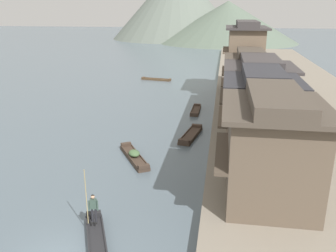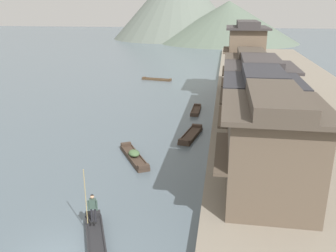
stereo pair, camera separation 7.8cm
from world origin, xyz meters
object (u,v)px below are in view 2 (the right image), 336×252
at_px(boat_moored_far, 191,135).
at_px(house_waterfront_second, 260,112).
at_px(boat_foreground_poled, 96,240).
at_px(house_waterfront_far, 245,58).
at_px(boat_moored_second, 134,156).
at_px(boat_moored_third, 157,79).
at_px(house_waterfront_narrow, 249,79).
at_px(house_waterfront_nearest, 271,148).
at_px(boat_moored_nearest, 196,110).
at_px(house_waterfront_tall, 258,93).
at_px(boatman_person, 92,205).

xyz_separation_m(boat_moored_far, house_waterfront_second, (5.41, -4.26, 3.58)).
distance_m(boat_foreground_poled, boat_moored_far, 16.20).
relative_size(boat_moored_far, house_waterfront_far, 0.54).
height_order(boat_moored_second, boat_moored_third, boat_moored_second).
bearing_deg(house_waterfront_narrow, house_waterfront_nearest, -89.63).
height_order(boat_moored_nearest, house_waterfront_tall, house_waterfront_tall).
xyz_separation_m(boat_moored_nearest, house_waterfront_tall, (5.99, -5.89, 3.60)).
bearing_deg(boat_moored_far, boat_foreground_poled, -101.03).
relative_size(boatman_person, house_waterfront_tall, 0.43).
bearing_deg(boat_moored_second, boat_moored_third, 97.64).
height_order(house_waterfront_nearest, house_waterfront_narrow, same).
bearing_deg(boat_moored_second, boatman_person, -88.47).
bearing_deg(boatman_person, house_waterfront_far, 74.40).
bearing_deg(boat_moored_nearest, house_waterfront_narrow, 3.96).
relative_size(boatman_person, boat_moored_nearest, 0.75).
distance_m(house_waterfront_nearest, house_waterfront_second, 6.95).
bearing_deg(boatman_person, house_waterfront_tall, 61.81).
xyz_separation_m(boat_foreground_poled, boat_moored_nearest, (2.86, 24.11, -0.05)).
bearing_deg(house_waterfront_narrow, house_waterfront_far, 91.13).
bearing_deg(boat_moored_third, house_waterfront_nearest, -69.93).
bearing_deg(house_waterfront_far, boat_moored_second, -112.39).
bearing_deg(house_waterfront_narrow, boat_moored_far, -121.64).
xyz_separation_m(house_waterfront_tall, house_waterfront_far, (-0.60, 13.76, 1.30)).
bearing_deg(boat_moored_far, house_waterfront_second, -38.17).
xyz_separation_m(boat_moored_second, house_waterfront_tall, (9.53, 7.92, 3.50)).
height_order(house_waterfront_second, house_waterfront_tall, same).
distance_m(boat_moored_third, house_waterfront_nearest, 39.09).
bearing_deg(house_waterfront_tall, boat_foreground_poled, -115.91).
height_order(boat_foreground_poled, boatman_person, boatman_person).
relative_size(boat_foreground_poled, boat_moored_second, 0.92).
bearing_deg(boat_foreground_poled, boat_moored_third, 96.68).
xyz_separation_m(boat_moored_third, house_waterfront_tall, (13.68, -23.03, 3.62)).
bearing_deg(house_waterfront_far, boatman_person, -105.60).
height_order(boatman_person, boat_moored_nearest, boatman_person).
bearing_deg(boat_foreground_poled, house_waterfront_second, 53.82).
distance_m(boat_moored_third, house_waterfront_tall, 27.03).
xyz_separation_m(boat_moored_nearest, boat_moored_second, (-3.54, -13.80, 0.10)).
bearing_deg(house_waterfront_nearest, house_waterfront_far, 90.58).
height_order(boat_moored_second, house_waterfront_nearest, house_waterfront_nearest).
height_order(boat_moored_far, house_waterfront_tall, house_waterfront_tall).
distance_m(boat_foreground_poled, boatman_person, 1.71).
height_order(boat_moored_nearest, house_waterfront_far, house_waterfront_far).
distance_m(house_waterfront_nearest, house_waterfront_tall, 13.53).
bearing_deg(house_waterfront_tall, house_waterfront_narrow, 94.15).
distance_m(boat_moored_nearest, boat_moored_second, 14.25).
bearing_deg(house_waterfront_far, house_waterfront_second, -89.26).
bearing_deg(house_waterfront_tall, boat_moored_nearest, 135.50).
relative_size(boat_foreground_poled, boat_moored_far, 0.91).
relative_size(boat_moored_nearest, house_waterfront_nearest, 0.59).
bearing_deg(boat_moored_far, boatman_person, -103.24).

